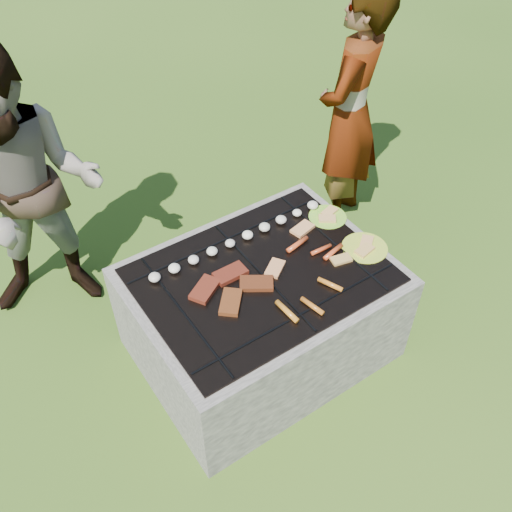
# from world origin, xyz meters

# --- Properties ---
(lawn) EXTENTS (60.00, 60.00, 0.00)m
(lawn) POSITION_xyz_m (0.00, 0.00, 0.00)
(lawn) COLOR #274912
(lawn) RESTS_ON ground
(fire_pit) EXTENTS (1.30, 1.00, 0.62)m
(fire_pit) POSITION_xyz_m (0.00, 0.00, 0.28)
(fire_pit) COLOR #A2998F
(fire_pit) RESTS_ON ground
(mushrooms) EXTENTS (1.06, 0.06, 0.04)m
(mushrooms) POSITION_xyz_m (0.03, 0.27, 0.63)
(mushrooms) COLOR beige
(mushrooms) RESTS_ON fire_pit
(pork_slabs) EXTENTS (0.42, 0.32, 0.02)m
(pork_slabs) POSITION_xyz_m (-0.18, 0.01, 0.62)
(pork_slabs) COLOR maroon
(pork_slabs) RESTS_ON fire_pit
(sausages) EXTENTS (0.53, 0.48, 0.03)m
(sausages) POSITION_xyz_m (0.20, -0.15, 0.63)
(sausages) COLOR #E35125
(sausages) RESTS_ON fire_pit
(bread_on_grate) EXTENTS (0.45, 0.39, 0.02)m
(bread_on_grate) POSITION_xyz_m (0.27, 0.02, 0.62)
(bread_on_grate) COLOR tan
(bread_on_grate) RESTS_ON fire_pit
(plate_far) EXTENTS (0.22, 0.22, 0.03)m
(plate_far) POSITION_xyz_m (0.56, 0.16, 0.61)
(plate_far) COLOR #CCE637
(plate_far) RESTS_ON fire_pit
(plate_near) EXTENTS (0.30, 0.30, 0.03)m
(plate_near) POSITION_xyz_m (0.56, -0.15, 0.61)
(plate_near) COLOR #FFF33C
(plate_near) RESTS_ON fire_pit
(cook) EXTENTS (0.71, 0.63, 1.64)m
(cook) POSITION_xyz_m (1.13, 0.67, 0.82)
(cook) COLOR gray
(cook) RESTS_ON ground
(bystander) EXTENTS (0.97, 0.89, 1.63)m
(bystander) POSITION_xyz_m (-0.79, 1.02, 0.81)
(bystander) COLOR #A29487
(bystander) RESTS_ON ground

